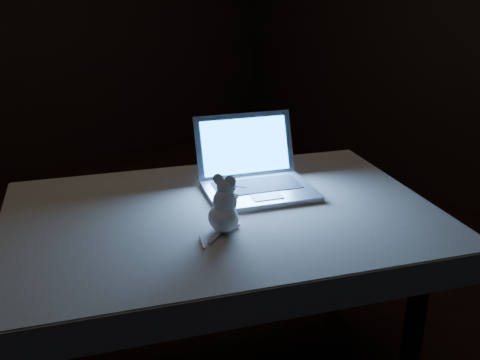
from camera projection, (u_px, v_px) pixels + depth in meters
floor at (180, 307)px, 2.72m from camera, size 5.00×5.00×0.00m
back_wall at (17, 11)px, 4.15m from camera, size 4.50×0.04×2.60m
right_wall at (480, 19)px, 3.44m from camera, size 0.04×5.00×2.60m
table at (224, 303)px, 2.09m from camera, size 1.66×1.33×0.77m
tablecloth at (222, 231)px, 1.92m from camera, size 1.64×1.18×0.11m
laptop at (260, 160)px, 2.05m from camera, size 0.51×0.47×0.28m
plush_mouse at (223, 204)px, 1.77m from camera, size 0.18×0.18×0.20m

